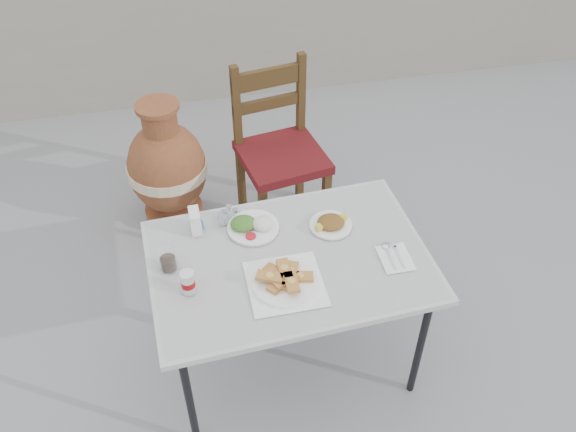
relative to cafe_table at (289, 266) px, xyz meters
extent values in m
plane|color=slate|center=(0.08, 0.05, -0.64)|extent=(80.00, 80.00, 0.00)
cylinder|color=black|center=(-0.48, -0.34, -0.32)|extent=(0.03, 0.03, 0.65)
cylinder|color=black|center=(0.51, -0.28, -0.32)|extent=(0.03, 0.03, 0.65)
cylinder|color=black|center=(-0.51, 0.28, -0.32)|extent=(0.03, 0.03, 0.65)
cylinder|color=black|center=(0.48, 0.34, -0.32)|extent=(0.03, 0.03, 0.65)
cube|color=white|center=(0.00, 0.00, 0.03)|extent=(1.17, 0.83, 0.03)
cube|color=white|center=(0.00, 0.00, 0.05)|extent=(1.13, 0.79, 0.00)
cube|color=white|center=(-0.04, -0.13, 0.05)|extent=(0.29, 0.29, 0.00)
cylinder|color=white|center=(-0.04, -0.13, 0.06)|extent=(0.26, 0.26, 0.01)
cylinder|color=white|center=(-0.04, -0.13, 0.05)|extent=(0.27, 0.27, 0.01)
cylinder|color=white|center=(-0.11, 0.20, 0.05)|extent=(0.22, 0.22, 0.01)
ellipsoid|color=white|center=(-0.07, 0.19, 0.08)|extent=(0.09, 0.09, 0.05)
ellipsoid|color=#31631C|center=(-0.15, 0.21, 0.08)|extent=(0.11, 0.10, 0.05)
cylinder|color=red|center=(-0.13, 0.14, 0.06)|extent=(0.04, 0.04, 0.01)
cylinder|color=white|center=(0.21, 0.15, 0.05)|extent=(0.18, 0.18, 0.01)
ellipsoid|color=#2C6B1A|center=(0.21, 0.15, 0.07)|extent=(0.12, 0.11, 0.04)
cylinder|color=gold|center=(0.16, 0.13, 0.07)|extent=(0.04, 0.03, 0.03)
cylinder|color=gold|center=(0.27, 0.17, 0.07)|extent=(0.04, 0.03, 0.03)
cylinder|color=white|center=(-0.41, -0.09, 0.10)|extent=(0.06, 0.06, 0.10)
cylinder|color=#A30B0C|center=(-0.41, -0.09, 0.09)|extent=(0.06, 0.06, 0.03)
cylinder|color=silver|center=(-0.41, -0.09, 0.15)|extent=(0.05, 0.05, 0.00)
cylinder|color=white|center=(-0.48, 0.05, 0.10)|extent=(0.07, 0.07, 0.10)
cylinder|color=black|center=(-0.48, 0.05, 0.08)|extent=(0.06, 0.06, 0.06)
cube|color=white|center=(-0.35, 0.25, 0.10)|extent=(0.05, 0.09, 0.10)
cube|color=blue|center=(-0.33, 0.25, 0.09)|extent=(0.02, 0.04, 0.06)
cube|color=silver|center=(-0.20, 0.28, 0.05)|extent=(0.10, 0.08, 0.01)
cylinder|color=white|center=(-0.23, 0.27, 0.09)|extent=(0.02, 0.02, 0.06)
cylinder|color=white|center=(-0.18, 0.27, 0.09)|extent=(0.02, 0.02, 0.06)
cylinder|color=silver|center=(-0.20, 0.30, 0.08)|extent=(0.03, 0.03, 0.05)
cube|color=white|center=(0.42, -0.09, 0.05)|extent=(0.13, 0.16, 0.00)
cube|color=silver|center=(0.40, -0.09, 0.05)|extent=(0.01, 0.12, 0.00)
ellipsoid|color=silver|center=(0.40, -0.02, 0.06)|extent=(0.03, 0.04, 0.01)
cube|color=silver|center=(0.44, -0.09, 0.05)|extent=(0.01, 0.12, 0.00)
cube|color=silver|center=(0.44, -0.02, 0.05)|extent=(0.02, 0.04, 0.00)
cube|color=#32200D|center=(0.01, 0.72, -0.41)|extent=(0.05, 0.05, 0.46)
cube|color=#32200D|center=(0.38, 0.79, -0.41)|extent=(0.05, 0.05, 0.46)
cube|color=#32200D|center=(-0.05, 1.09, -0.41)|extent=(0.05, 0.05, 0.46)
cube|color=#32200D|center=(0.31, 1.15, -0.41)|extent=(0.05, 0.05, 0.46)
cube|color=#5A1214|center=(0.16, 0.94, -0.15)|extent=(0.50, 0.50, 0.05)
cube|color=#32200D|center=(-0.05, 1.09, 0.08)|extent=(0.05, 0.05, 0.52)
cube|color=#32200D|center=(0.31, 1.15, 0.08)|extent=(0.05, 0.05, 0.52)
cube|color=#32200D|center=(0.13, 1.12, 0.24)|extent=(0.41, 0.10, 0.10)
cube|color=#32200D|center=(0.13, 1.12, 0.08)|extent=(0.41, 0.10, 0.06)
cylinder|color=brown|center=(-0.46, 1.13, -0.60)|extent=(0.34, 0.34, 0.08)
ellipsoid|color=brown|center=(-0.46, 1.13, -0.27)|extent=(0.44, 0.44, 0.56)
cylinder|color=beige|center=(-0.46, 1.13, -0.27)|extent=(0.45, 0.45, 0.06)
cylinder|color=brown|center=(-0.46, 1.13, 0.04)|extent=(0.19, 0.19, 0.17)
cylinder|color=brown|center=(-0.46, 1.13, 0.13)|extent=(0.23, 0.23, 0.03)
cube|color=gray|center=(0.08, 2.55, -0.04)|extent=(6.00, 0.25, 1.20)
camera|label=1|loc=(-0.37, -1.68, 1.83)|focal=38.00mm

